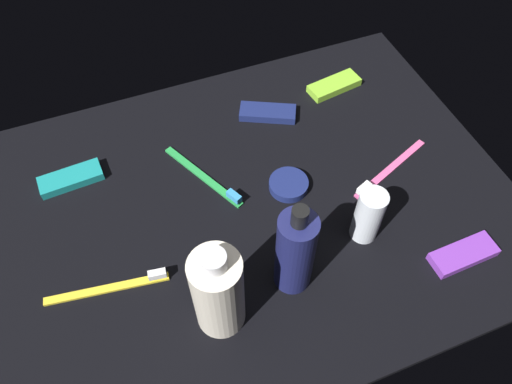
{
  "coord_description": "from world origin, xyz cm",
  "views": [
    {
      "loc": [
        16.81,
        42.75,
        66.62
      ],
      "look_at": [
        0.0,
        0.0,
        3.0
      ],
      "focal_mm": 34.55,
      "sensor_mm": 36.0,
      "label": 1
    }
  ],
  "objects_px": {
    "snack_bar_navy": "(268,113)",
    "snack_bar_teal": "(71,178)",
    "cream_tin_left": "(289,185)",
    "bodywash_bottle": "(218,292)",
    "toothbrush_pink": "(387,171)",
    "lotion_bottle": "(293,253)",
    "snack_bar_lime": "(334,85)",
    "toothbrush_yellow": "(114,286)",
    "toothbrush_green": "(207,178)",
    "snack_bar_purple": "(463,254)",
    "deodorant_stick": "(368,216)"
  },
  "relations": [
    {
      "from": "snack_bar_lime",
      "to": "snack_bar_purple",
      "type": "distance_m",
      "value": 0.41
    },
    {
      "from": "deodorant_stick",
      "to": "toothbrush_green",
      "type": "distance_m",
      "value": 0.27
    },
    {
      "from": "deodorant_stick",
      "to": "snack_bar_lime",
      "type": "relative_size",
      "value": 0.95
    },
    {
      "from": "bodywash_bottle",
      "to": "cream_tin_left",
      "type": "bearing_deg",
      "value": -136.13
    },
    {
      "from": "deodorant_stick",
      "to": "bodywash_bottle",
      "type": "bearing_deg",
      "value": 10.64
    },
    {
      "from": "bodywash_bottle",
      "to": "cream_tin_left",
      "type": "xyz_separation_m",
      "value": [
        -0.18,
        -0.17,
        -0.07
      ]
    },
    {
      "from": "deodorant_stick",
      "to": "snack_bar_navy",
      "type": "xyz_separation_m",
      "value": [
        0.04,
        -0.29,
        -0.04
      ]
    },
    {
      "from": "snack_bar_navy",
      "to": "snack_bar_purple",
      "type": "relative_size",
      "value": 1.0
    },
    {
      "from": "bodywash_bottle",
      "to": "snack_bar_teal",
      "type": "height_order",
      "value": "bodywash_bottle"
    },
    {
      "from": "lotion_bottle",
      "to": "toothbrush_pink",
      "type": "bearing_deg",
      "value": -152.74
    },
    {
      "from": "toothbrush_yellow",
      "to": "snack_bar_navy",
      "type": "xyz_separation_m",
      "value": [
        -0.34,
        -0.24,
        0.0
      ]
    },
    {
      "from": "bodywash_bottle",
      "to": "snack_bar_purple",
      "type": "relative_size",
      "value": 1.66
    },
    {
      "from": "lotion_bottle",
      "to": "snack_bar_teal",
      "type": "bearing_deg",
      "value": -47.98
    },
    {
      "from": "toothbrush_green",
      "to": "snack_bar_lime",
      "type": "relative_size",
      "value": 1.61
    },
    {
      "from": "toothbrush_pink",
      "to": "cream_tin_left",
      "type": "xyz_separation_m",
      "value": [
        0.17,
        -0.03,
        0.0
      ]
    },
    {
      "from": "snack_bar_lime",
      "to": "toothbrush_green",
      "type": "bearing_deg",
      "value": 13.99
    },
    {
      "from": "toothbrush_pink",
      "to": "lotion_bottle",
      "type": "bearing_deg",
      "value": 27.26
    },
    {
      "from": "toothbrush_yellow",
      "to": "snack_bar_navy",
      "type": "relative_size",
      "value": 1.73
    },
    {
      "from": "toothbrush_yellow",
      "to": "snack_bar_lime",
      "type": "height_order",
      "value": "toothbrush_yellow"
    },
    {
      "from": "toothbrush_yellow",
      "to": "snack_bar_navy",
      "type": "height_order",
      "value": "toothbrush_yellow"
    },
    {
      "from": "cream_tin_left",
      "to": "snack_bar_navy",
      "type": "bearing_deg",
      "value": -100.46
    },
    {
      "from": "toothbrush_yellow",
      "to": "bodywash_bottle",
      "type": "bearing_deg",
      "value": 143.58
    },
    {
      "from": "bodywash_bottle",
      "to": "toothbrush_pink",
      "type": "bearing_deg",
      "value": -158.34
    },
    {
      "from": "toothbrush_yellow",
      "to": "cream_tin_left",
      "type": "distance_m",
      "value": 0.32
    },
    {
      "from": "bodywash_bottle",
      "to": "snack_bar_lime",
      "type": "relative_size",
      "value": 1.66
    },
    {
      "from": "snack_bar_navy",
      "to": "cream_tin_left",
      "type": "bearing_deg",
      "value": 105.94
    },
    {
      "from": "bodywash_bottle",
      "to": "toothbrush_green",
      "type": "distance_m",
      "value": 0.25
    },
    {
      "from": "bodywash_bottle",
      "to": "snack_bar_navy",
      "type": "height_order",
      "value": "bodywash_bottle"
    },
    {
      "from": "snack_bar_navy",
      "to": "snack_bar_teal",
      "type": "xyz_separation_m",
      "value": [
        0.37,
        0.02,
        0.0
      ]
    },
    {
      "from": "toothbrush_green",
      "to": "toothbrush_yellow",
      "type": "xyz_separation_m",
      "value": [
        0.19,
        0.14,
        0.0
      ]
    },
    {
      "from": "toothbrush_green",
      "to": "toothbrush_yellow",
      "type": "bearing_deg",
      "value": 36.44
    },
    {
      "from": "toothbrush_pink",
      "to": "snack_bar_navy",
      "type": "height_order",
      "value": "toothbrush_pink"
    },
    {
      "from": "snack_bar_navy",
      "to": "snack_bar_lime",
      "type": "xyz_separation_m",
      "value": [
        -0.15,
        -0.02,
        0.0
      ]
    },
    {
      "from": "deodorant_stick",
      "to": "snack_bar_navy",
      "type": "distance_m",
      "value": 0.3
    },
    {
      "from": "snack_bar_navy",
      "to": "snack_bar_lime",
      "type": "height_order",
      "value": "same"
    },
    {
      "from": "toothbrush_pink",
      "to": "snack_bar_purple",
      "type": "distance_m",
      "value": 0.19
    },
    {
      "from": "snack_bar_navy",
      "to": "snack_bar_lime",
      "type": "relative_size",
      "value": 1.0
    },
    {
      "from": "snack_bar_lime",
      "to": "lotion_bottle",
      "type": "bearing_deg",
      "value": 45.78
    },
    {
      "from": "lotion_bottle",
      "to": "deodorant_stick",
      "type": "xyz_separation_m",
      "value": [
        -0.14,
        -0.03,
        -0.03
      ]
    },
    {
      "from": "lotion_bottle",
      "to": "deodorant_stick",
      "type": "relative_size",
      "value": 1.82
    },
    {
      "from": "bodywash_bottle",
      "to": "toothbrush_pink",
      "type": "height_order",
      "value": "bodywash_bottle"
    },
    {
      "from": "lotion_bottle",
      "to": "snack_bar_navy",
      "type": "bearing_deg",
      "value": -106.66
    },
    {
      "from": "toothbrush_yellow",
      "to": "snack_bar_navy",
      "type": "distance_m",
      "value": 0.42
    },
    {
      "from": "toothbrush_yellow",
      "to": "snack_bar_lime",
      "type": "bearing_deg",
      "value": -151.65
    },
    {
      "from": "snack_bar_lime",
      "to": "snack_bar_purple",
      "type": "xyz_separation_m",
      "value": [
        -0.01,
        0.41,
        0.0
      ]
    },
    {
      "from": "deodorant_stick",
      "to": "snack_bar_teal",
      "type": "bearing_deg",
      "value": -33.45
    },
    {
      "from": "snack_bar_teal",
      "to": "cream_tin_left",
      "type": "xyz_separation_m",
      "value": [
        -0.34,
        0.15,
        0.0
      ]
    },
    {
      "from": "snack_bar_purple",
      "to": "toothbrush_pink",
      "type": "bearing_deg",
      "value": -84.03
    },
    {
      "from": "deodorant_stick",
      "to": "snack_bar_teal",
      "type": "height_order",
      "value": "deodorant_stick"
    },
    {
      "from": "lotion_bottle",
      "to": "toothbrush_green",
      "type": "xyz_separation_m",
      "value": [
        0.06,
        -0.22,
        -0.07
      ]
    }
  ]
}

